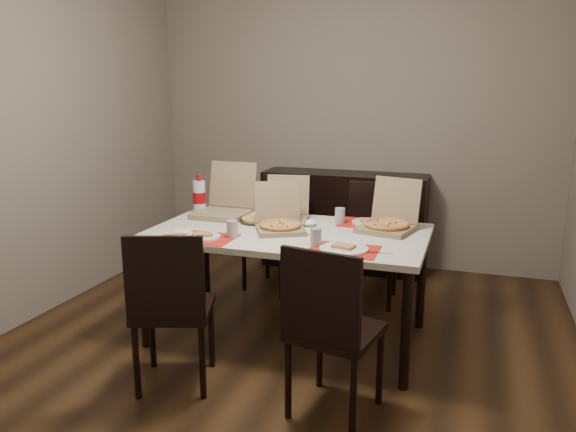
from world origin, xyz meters
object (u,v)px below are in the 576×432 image
Objects in this scene: chair_far_left at (278,228)px; sideboard at (344,221)px; chair_near_left at (171,304)px; chair_near_right at (330,326)px; soda_bottle at (199,197)px; dip_bowl at (308,224)px; pizza_box_center at (280,223)px; chair_far_right at (372,237)px; dining_table at (288,240)px.

sideboard is at bearing 57.90° from chair_far_left.
chair_near_right is (0.90, -0.00, 0.00)m from chair_near_left.
chair_near_right is 3.22× the size of soda_bottle.
pizza_box_center is at bearing -127.75° from dip_bowl.
chair_far_left is at bearing 90.15° from chair_near_left.
chair_near_right and chair_far_right have the same top height.
chair_near_right is at bearing -86.56° from chair_far_right.
chair_near_left is at bearing -114.60° from chair_far_right.
sideboard is 5.20× the size of soda_bottle.
pizza_box_center is (-0.07, -1.61, 0.35)m from sideboard.
chair_near_left is 1.00× the size of chair_far_left.
pizza_box_center reaches higher than chair_far_right.
chair_near_left reaches higher than sideboard.
dip_bowl is at bearing -113.48° from chair_far_right.
chair_near_right is at bearing -63.01° from chair_far_left.
soda_bottle is (-1.31, 1.15, 0.36)m from chair_near_right.
chair_near_left is 2.11× the size of pizza_box_center.
pizza_box_center is at bearing -22.39° from soda_bottle.
chair_far_right is 3.22× the size of soda_bottle.
soda_bottle is at bearing 138.73° from chair_near_right.
dining_table is 0.95m from chair_near_left.
chair_far_left is 2.11× the size of pizza_box_center.
chair_near_left is at bearing 179.94° from chair_near_right.
chair_near_right is 1.13m from dip_bowl.
chair_far_right is at bearing 93.44° from chair_near_right.
chair_far_left reaches higher than dip_bowl.
dip_bowl is at bearing -86.96° from sideboard.
sideboard is 1.46m from dip_bowl.
sideboard reaches higher than dip_bowl.
dip_bowl is (0.14, 0.18, -0.04)m from pizza_box_center.
pizza_box_center is at bearing -116.72° from chair_far_right.
pizza_box_center reaches higher than dining_table.
pizza_box_center reaches higher than dip_bowl.
chair_near_left is (-0.40, -0.85, -0.17)m from dining_table.
sideboard is 0.80m from chair_far_right.
soda_bottle reaches higher than sideboard.
chair_near_right reaches higher than sideboard.
dip_bowl is at bearing 52.25° from pizza_box_center.
soda_bottle is at bearing 159.58° from dining_table.
chair_far_left is 0.83m from soda_bottle.
dining_table is 0.13m from pizza_box_center.
chair_near_left and chair_near_right have the same top height.
sideboard is 1.61× the size of chair_far_right.
chair_far_right is 0.83m from dip_bowl.
pizza_box_center reaches higher than chair_near_left.
soda_bottle is (-0.74, 0.31, 0.07)m from pizza_box_center.
soda_bottle is (-0.40, -0.64, 0.36)m from chair_far_left.
sideboard is 1.65m from pizza_box_center.
sideboard is at bearing 119.14° from chair_far_right.
dining_table is 1.94× the size of chair_near_right.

